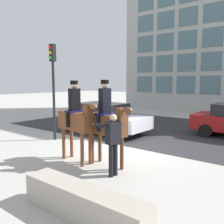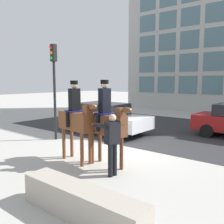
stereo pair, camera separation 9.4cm
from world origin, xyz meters
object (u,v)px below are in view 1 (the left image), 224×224
object	(u,v)px
planter_ledge	(83,203)
street_car_near_lane	(103,117)
pedestrian_bystander	(113,140)
mounted_horse_lead	(77,119)
traffic_light	(53,77)
mounted_horse_companion	(107,122)

from	to	relation	value
planter_ledge	street_car_near_lane	bearing A→B (deg)	127.63
pedestrian_bystander	street_car_near_lane	bearing A→B (deg)	-38.46
mounted_horse_lead	pedestrian_bystander	size ratio (longest dim) A/B	1.52
mounted_horse_lead	traffic_light	bearing A→B (deg)	162.12
mounted_horse_companion	pedestrian_bystander	bearing A→B (deg)	-30.48
street_car_near_lane	planter_ledge	bearing A→B (deg)	-52.37
pedestrian_bystander	street_car_near_lane	size ratio (longest dim) A/B	0.37
mounted_horse_companion	traffic_light	world-z (taller)	traffic_light
mounted_horse_lead	planter_ledge	distance (m)	3.55
street_car_near_lane	traffic_light	xyz separation A→B (m)	(-0.72, -2.45, 1.97)
mounted_horse_lead	pedestrian_bystander	bearing A→B (deg)	-0.26
street_car_near_lane	traffic_light	bearing A→B (deg)	-106.28
pedestrian_bystander	traffic_light	xyz separation A→B (m)	(-4.62, 1.74, 1.75)
mounted_horse_companion	street_car_near_lane	bearing A→B (deg)	140.93
pedestrian_bystander	mounted_horse_companion	bearing A→B (deg)	-31.03
mounted_horse_lead	planter_ledge	xyz separation A→B (m)	(2.52, -2.26, -1.07)
mounted_horse_companion	planter_ledge	bearing A→B (deg)	-50.41
mounted_horse_companion	traffic_light	bearing A→B (deg)	171.94
mounted_horse_lead	traffic_light	world-z (taller)	traffic_light
mounted_horse_companion	planter_ledge	distance (m)	3.09
mounted_horse_companion	street_car_near_lane	xyz separation A→B (m)	(-3.31, 3.70, -0.58)
mounted_horse_lead	traffic_light	distance (m)	3.60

